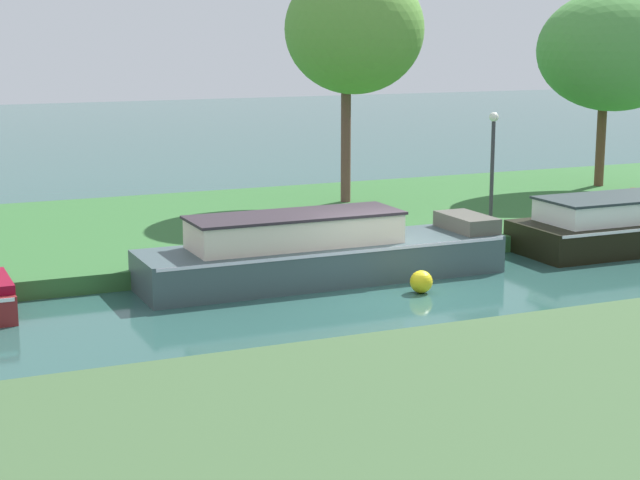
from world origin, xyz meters
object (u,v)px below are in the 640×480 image
at_px(slate_barge, 320,252).
at_px(black_cruiser, 638,224).
at_px(willow_tree_centre, 617,51).
at_px(mooring_post_near, 633,203).
at_px(lamp_post, 493,154).
at_px(willow_tree_left, 354,30).
at_px(channel_buoy, 421,282).

height_order(slate_barge, black_cruiser, slate_barge).
relative_size(black_cruiser, willow_tree_centre, 1.08).
relative_size(willow_tree_centre, mooring_post_near, 7.63).
relative_size(slate_barge, lamp_post, 2.79).
xyz_separation_m(willow_tree_left, mooring_post_near, (5.87, -5.09, -4.55)).
bearing_deg(willow_tree_left, channel_buoy, -106.40).
xyz_separation_m(willow_tree_left, willow_tree_centre, (8.86, -0.48, -0.63)).
bearing_deg(black_cruiser, willow_tree_left, 125.31).
bearing_deg(lamp_post, slate_barge, -158.28).
xyz_separation_m(willow_tree_centre, channel_buoy, (-11.37, -8.04, -4.49)).
bearing_deg(lamp_post, black_cruiser, -39.59).
relative_size(black_cruiser, channel_buoy, 14.08).
bearing_deg(slate_barge, channel_buoy, -51.43).
height_order(slate_barge, lamp_post, lamp_post).
relative_size(black_cruiser, mooring_post_near, 8.20).
relative_size(slate_barge, willow_tree_left, 1.19).
height_order(willow_tree_centre, channel_buoy, willow_tree_centre).
xyz_separation_m(black_cruiser, lamp_post, (-2.83, 2.34, 1.65)).
xyz_separation_m(slate_barge, mooring_post_near, (9.85, 1.57, 0.17)).
bearing_deg(willow_tree_left, mooring_post_near, -40.92).
bearing_deg(mooring_post_near, slate_barge, -170.94).
bearing_deg(channel_buoy, mooring_post_near, 22.20).
distance_m(black_cruiser, willow_tree_centre, 8.52).
bearing_deg(slate_barge, mooring_post_near, 9.06).
bearing_deg(channel_buoy, lamp_post, 43.58).
distance_m(black_cruiser, lamp_post, 4.02).
bearing_deg(lamp_post, willow_tree_centre, 28.91).
bearing_deg(channel_buoy, willow_tree_centre, 35.25).
height_order(slate_barge, channel_buoy, slate_barge).
height_order(lamp_post, mooring_post_near, lamp_post).
bearing_deg(willow_tree_left, slate_barge, -120.83).
distance_m(slate_barge, willow_tree_left, 9.09).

